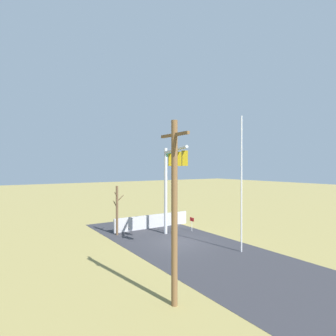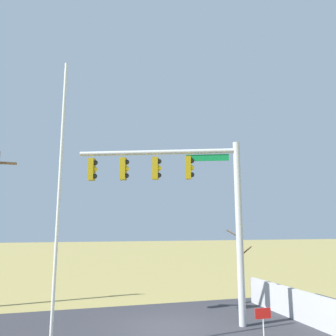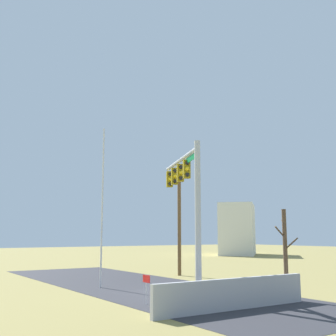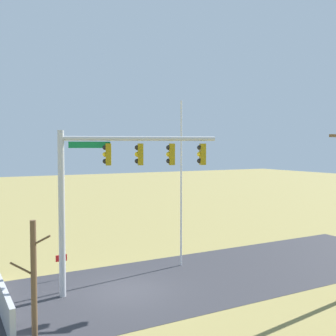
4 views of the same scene
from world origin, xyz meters
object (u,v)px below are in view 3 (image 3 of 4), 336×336
(utility_pole, at_px, (179,220))
(open_sign, at_px, (146,282))
(distant_building, at_px, (238,229))
(signal_mast, at_px, (186,188))
(flagpole, at_px, (102,206))
(bare_tree, at_px, (285,252))

(utility_pole, height_order, open_sign, utility_pole)
(utility_pole, height_order, distant_building, utility_pole)
(open_sign, bearing_deg, signal_mast, 114.23)
(signal_mast, xyz_separation_m, utility_pole, (-8.37, 5.46, -1.29))
(flagpole, bearing_deg, utility_pole, 113.47)
(utility_pole, relative_size, distant_building, 0.83)
(signal_mast, height_order, bare_tree, signal_mast)
(utility_pole, bearing_deg, distant_building, 129.80)
(signal_mast, height_order, utility_pole, utility_pole)
(flagpole, distance_m, distant_building, 41.20)
(flagpole, distance_m, utility_pole, 8.53)
(utility_pole, distance_m, distant_building, 32.95)
(distant_building, bearing_deg, signal_mast, -179.13)
(bare_tree, xyz_separation_m, distant_building, (-33.33, 27.94, 1.56))
(open_sign, relative_size, distant_building, 0.13)
(flagpole, relative_size, bare_tree, 2.22)
(flagpole, bearing_deg, open_sign, -7.52)
(signal_mast, relative_size, utility_pole, 0.96)
(distant_building, bearing_deg, open_sign, 179.41)
(signal_mast, distance_m, flagpole, 5.55)
(signal_mast, bearing_deg, flagpole, -154.76)
(signal_mast, distance_m, utility_pole, 10.08)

